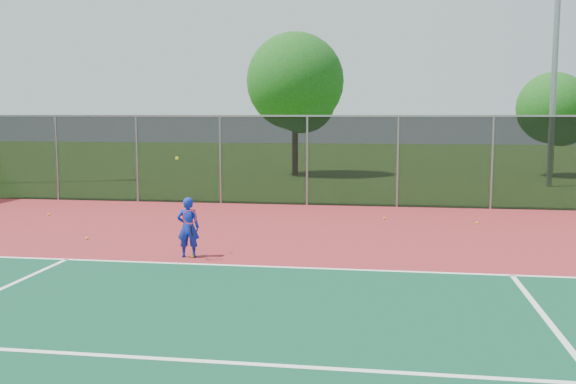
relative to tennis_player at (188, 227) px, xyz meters
name	(u,v)px	position (x,y,z in m)	size (l,w,h in m)	color
ground	(411,322)	(4.54, -3.65, -0.67)	(120.00, 120.00, 0.00)	#315B1A
court_apron	(406,286)	(4.54, -1.65, -0.66)	(30.00, 20.00, 0.02)	maroon
fence_back	(398,160)	(4.54, 8.35, 0.89)	(30.00, 0.06, 3.03)	black
tennis_player	(188,227)	(0.00, 0.00, 0.00)	(0.59, 0.60, 2.15)	#1123A8
practice_ball_0	(49,215)	(-5.91, 4.87, -0.62)	(0.07, 0.07, 0.07)	yellow
practice_ball_1	(477,223)	(6.70, 5.26, -0.62)	(0.07, 0.07, 0.07)	yellow
practice_ball_2	(192,256)	(0.10, -0.06, -0.62)	(0.07, 0.07, 0.07)	yellow
practice_ball_3	(87,238)	(-3.05, 1.51, -0.62)	(0.07, 0.07, 0.07)	yellow
practice_ball_4	(384,218)	(4.14, 5.67, -0.62)	(0.07, 0.07, 0.07)	yellow
floodlight_n	(556,29)	(11.10, 15.70, 5.95)	(0.90, 0.40, 11.71)	gray
tree_back_left	(297,86)	(-0.30, 19.18, 3.83)	(4.89, 4.89, 7.18)	#352313
tree_back_mid	(555,111)	(12.34, 20.26, 2.55)	(3.50, 3.50, 5.15)	#352313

